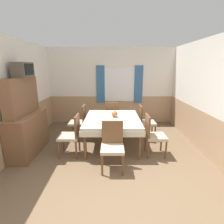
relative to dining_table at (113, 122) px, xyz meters
The scene contains 14 objects.
ground_plane 2.33m from the dining_table, 90.80° to the right, with size 16.00×16.00×0.00m, color brown.
wall_back 2.08m from the dining_table, 90.44° to the left, with size 4.69×0.10×2.60m.
wall_left 2.30m from the dining_table, behind, with size 0.05×4.59×2.60m.
wall_right 2.24m from the dining_table, ahead, with size 0.05×4.59×2.60m.
dining_table is the anchor object (origin of this frame).
chair_right_far 1.04m from the dining_table, 28.61° to the left, with size 0.44×0.44×0.94m.
chair_head_window 1.04m from the dining_table, 90.00° to the left, with size 0.44×0.44×0.94m.
chair_left_near 1.04m from the dining_table, 151.39° to the right, with size 0.44×0.44×0.94m.
chair_head_near 1.04m from the dining_table, 90.00° to the right, with size 0.44×0.44×0.94m.
chair_right_near 1.04m from the dining_table, 28.61° to the right, with size 0.44×0.44×0.94m.
chair_left_far 1.04m from the dining_table, 151.39° to the left, with size 0.44×0.44×0.94m.
sideboard 1.99m from the dining_table, 168.88° to the right, with size 0.46×1.29×1.74m.
tv 2.33m from the dining_table, behind, with size 0.29×0.50×0.32m.
vase 0.21m from the dining_table, 55.89° to the left, with size 0.15×0.15×0.15m.
Camera 1 is at (0.02, -1.90, 1.97)m, focal length 28.00 mm.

